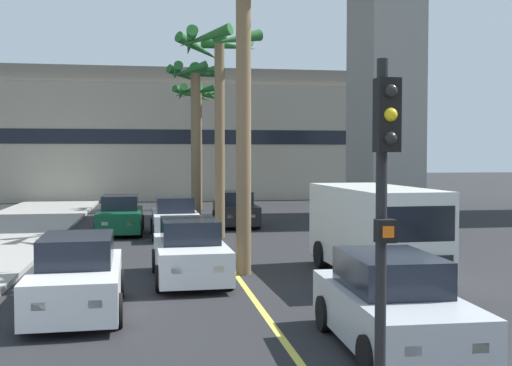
% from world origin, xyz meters
% --- Properties ---
extents(lane_stripe_center, '(0.14, 56.00, 0.01)m').
position_xyz_m(lane_stripe_center, '(0.00, 24.00, 0.00)').
color(lane_stripe_center, '#DBCC4C').
rests_on(lane_stripe_center, ground).
extents(pier_building_backdrop, '(30.55, 8.04, 9.29)m').
position_xyz_m(pier_building_backdrop, '(0.00, 48.76, 4.58)').
color(pier_building_backdrop, '#BCB29E').
rests_on(pier_building_backdrop, ground).
extents(car_queue_front, '(1.86, 4.11, 1.56)m').
position_xyz_m(car_queue_front, '(-3.44, 26.90, 0.72)').
color(car_queue_front, '#0C4728').
rests_on(car_queue_front, ground).
extents(car_queue_second, '(1.90, 4.13, 1.56)m').
position_xyz_m(car_queue_second, '(-1.29, 25.51, 0.72)').
color(car_queue_second, white).
rests_on(car_queue_second, ground).
extents(car_queue_third, '(1.92, 4.15, 1.56)m').
position_xyz_m(car_queue_third, '(-3.72, 13.71, 0.72)').
color(car_queue_third, white).
rests_on(car_queue_third, ground).
extents(car_queue_fourth, '(1.91, 4.14, 1.56)m').
position_xyz_m(car_queue_fourth, '(-1.26, 16.71, 0.72)').
color(car_queue_fourth, white).
rests_on(car_queue_fourth, ground).
extents(car_queue_fifth, '(1.91, 4.14, 1.56)m').
position_xyz_m(car_queue_fifth, '(1.64, 10.33, 0.72)').
color(car_queue_fifth, '#B7BABF').
rests_on(car_queue_fifth, ground).
extents(car_queue_sixth, '(1.87, 4.12, 1.56)m').
position_xyz_m(car_queue_sixth, '(1.55, 28.93, 0.72)').
color(car_queue_sixth, black).
rests_on(car_queue_sixth, ground).
extents(delivery_van, '(2.27, 5.30, 2.36)m').
position_xyz_m(delivery_van, '(3.52, 16.36, 1.29)').
color(delivery_van, silver).
rests_on(delivery_van, ground).
extents(traffic_light_median_near, '(0.24, 0.37, 4.20)m').
position_xyz_m(traffic_light_median_near, '(0.16, 6.84, 2.71)').
color(traffic_light_median_near, black).
rests_on(traffic_light_median_near, ground).
extents(palm_tree_near_median, '(2.86, 2.97, 7.71)m').
position_xyz_m(palm_tree_near_median, '(-0.02, 31.71, 5.76)').
color(palm_tree_near_median, brown).
rests_on(palm_tree_near_median, ground).
extents(palm_tree_mid_median, '(3.37, 3.55, 8.06)m').
position_xyz_m(palm_tree_mid_median, '(0.38, 25.12, 6.43)').
color(palm_tree_mid_median, brown).
rests_on(palm_tree_mid_median, ground).
extents(palm_tree_far_median, '(3.09, 3.10, 7.39)m').
position_xyz_m(palm_tree_far_median, '(0.57, 38.18, 5.83)').
color(palm_tree_far_median, brown).
rests_on(palm_tree_far_median, ground).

